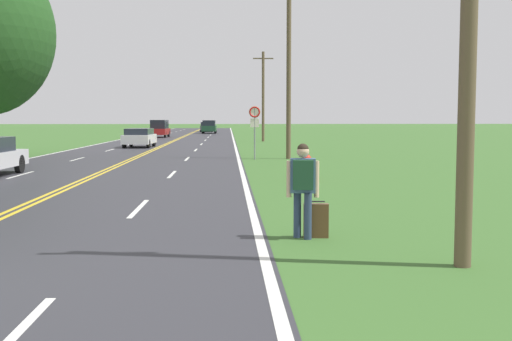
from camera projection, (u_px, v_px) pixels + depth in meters
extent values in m
cube|color=silver|center=(274.00, 296.00, 7.67)|extent=(0.16, 240.00, 0.00)
cube|color=silver|center=(139.00, 208.00, 15.02)|extent=(0.12, 3.00, 0.00)
cube|color=silver|center=(172.00, 174.00, 23.98)|extent=(0.12, 3.00, 0.00)
cube|color=silver|center=(187.00, 159.00, 32.94)|extent=(0.12, 3.00, 0.00)
cube|color=silver|center=(196.00, 150.00, 41.90)|extent=(0.12, 3.00, 0.00)
cube|color=silver|center=(201.00, 144.00, 50.86)|extent=(0.12, 3.00, 0.00)
cube|color=silver|center=(205.00, 140.00, 59.82)|extent=(0.12, 3.00, 0.00)
cube|color=silver|center=(208.00, 137.00, 68.78)|extent=(0.12, 3.00, 0.00)
cube|color=silver|center=(210.00, 135.00, 77.74)|extent=(0.12, 3.00, 0.00)
cube|color=silver|center=(212.00, 133.00, 86.70)|extent=(0.12, 3.00, 0.00)
cube|color=silver|center=(214.00, 132.00, 95.66)|extent=(0.12, 3.00, 0.00)
cube|color=silver|center=(215.00, 130.00, 104.62)|extent=(0.12, 3.00, 0.00)
cube|color=silver|center=(216.00, 129.00, 113.58)|extent=(0.12, 3.00, 0.00)
cube|color=silver|center=(21.00, 175.00, 23.73)|extent=(0.12, 3.00, 0.00)
cube|color=silver|center=(77.00, 159.00, 32.70)|extent=(0.12, 3.00, 0.00)
cube|color=silver|center=(110.00, 150.00, 41.66)|extent=(0.12, 3.00, 0.00)
cube|color=silver|center=(131.00, 144.00, 50.62)|extent=(0.12, 3.00, 0.00)
cube|color=silver|center=(145.00, 140.00, 59.58)|extent=(0.12, 3.00, 0.00)
cube|color=silver|center=(156.00, 137.00, 68.54)|extent=(0.12, 3.00, 0.00)
cube|color=silver|center=(164.00, 135.00, 77.50)|extent=(0.12, 3.00, 0.00)
cube|color=silver|center=(171.00, 133.00, 86.46)|extent=(0.12, 3.00, 0.00)
cube|color=silver|center=(176.00, 132.00, 95.42)|extent=(0.12, 3.00, 0.00)
cube|color=silver|center=(181.00, 130.00, 104.38)|extent=(0.12, 3.00, 0.00)
cube|color=silver|center=(184.00, 129.00, 113.34)|extent=(0.12, 3.00, 0.00)
cylinder|color=navy|center=(297.00, 215.00, 11.42)|extent=(0.13, 0.13, 0.81)
cylinder|color=navy|center=(308.00, 216.00, 11.25)|extent=(0.13, 0.13, 0.81)
cube|color=#4C6B93|center=(303.00, 176.00, 11.28)|extent=(0.46, 0.22, 0.61)
sphere|color=beige|center=(303.00, 151.00, 11.24)|extent=(0.22, 0.22, 0.22)
sphere|color=#2D2319|center=(303.00, 149.00, 11.24)|extent=(0.20, 0.20, 0.20)
cylinder|color=beige|center=(289.00, 179.00, 11.29)|extent=(0.09, 0.09, 0.64)
cylinder|color=beige|center=(317.00, 179.00, 11.27)|extent=(0.09, 0.09, 0.64)
cube|color=#1E472D|center=(303.00, 175.00, 11.10)|extent=(0.37, 0.20, 0.51)
cube|color=brown|center=(316.00, 221.00, 11.44)|extent=(0.46, 0.21, 0.61)
cylinder|color=black|center=(316.00, 201.00, 11.41)|extent=(0.31, 0.05, 0.02)
cylinder|color=red|center=(307.00, 171.00, 21.84)|extent=(0.32, 0.32, 0.66)
sphere|color=red|center=(307.00, 159.00, 21.81)|extent=(0.31, 0.31, 0.31)
cylinder|color=red|center=(313.00, 168.00, 21.84)|extent=(0.08, 0.11, 0.11)
cylinder|color=red|center=(301.00, 168.00, 21.82)|extent=(0.08, 0.11, 0.11)
cylinder|color=gray|center=(255.00, 133.00, 32.51)|extent=(0.07, 0.07, 2.66)
cylinder|color=silver|center=(255.00, 112.00, 32.40)|extent=(0.60, 0.02, 0.60)
torus|color=red|center=(255.00, 112.00, 32.39)|extent=(0.55, 0.07, 0.55)
cube|color=silver|center=(255.00, 123.00, 32.45)|extent=(0.44, 0.02, 0.44)
cylinder|color=brown|center=(289.00, 67.00, 32.76)|extent=(0.24, 0.24, 9.40)
cylinder|color=brown|center=(263.00, 97.00, 56.76)|extent=(0.24, 0.24, 7.92)
cube|color=brown|center=(263.00, 58.00, 56.49)|extent=(1.80, 0.12, 0.10)
cylinder|color=black|center=(20.00, 164.00, 24.64)|extent=(0.21, 0.71, 0.71)
cylinder|color=black|center=(131.00, 142.00, 47.07)|extent=(0.22, 0.64, 0.63)
cylinder|color=black|center=(154.00, 142.00, 47.09)|extent=(0.22, 0.64, 0.63)
cylinder|color=black|center=(124.00, 144.00, 44.50)|extent=(0.22, 0.64, 0.63)
cylinder|color=black|center=(148.00, 144.00, 44.52)|extent=(0.22, 0.64, 0.63)
cube|color=white|center=(139.00, 139.00, 45.77)|extent=(2.01, 4.23, 0.63)
cube|color=#1E232D|center=(139.00, 132.00, 45.73)|extent=(1.75, 2.97, 0.44)
cylinder|color=black|center=(154.00, 134.00, 69.97)|extent=(0.23, 0.71, 0.70)
cylinder|color=black|center=(169.00, 134.00, 69.97)|extent=(0.23, 0.71, 0.70)
cylinder|color=black|center=(150.00, 134.00, 67.32)|extent=(0.23, 0.71, 0.70)
cylinder|color=black|center=(165.00, 134.00, 67.32)|extent=(0.23, 0.71, 0.70)
cube|color=#A81E1E|center=(160.00, 132.00, 68.62)|extent=(1.95, 4.36, 0.62)
cube|color=#1E232D|center=(159.00, 124.00, 68.56)|extent=(1.68, 3.07, 0.92)
cylinder|color=black|center=(215.00, 131.00, 84.06)|extent=(0.21, 0.68, 0.67)
cylinder|color=black|center=(203.00, 131.00, 84.02)|extent=(0.21, 0.68, 0.67)
cylinder|color=black|center=(216.00, 131.00, 86.83)|extent=(0.21, 0.68, 0.67)
cylinder|color=black|center=(204.00, 131.00, 86.79)|extent=(0.21, 0.68, 0.67)
cube|color=#1E472D|center=(209.00, 128.00, 85.40)|extent=(1.93, 4.51, 0.73)
cube|color=#1E232D|center=(209.00, 123.00, 85.34)|extent=(1.68, 3.17, 0.71)
cylinder|color=black|center=(212.00, 130.00, 93.61)|extent=(0.22, 0.62, 0.61)
cylinder|color=black|center=(201.00, 130.00, 93.47)|extent=(0.22, 0.62, 0.61)
cylinder|color=black|center=(212.00, 130.00, 95.89)|extent=(0.22, 0.62, 0.61)
cylinder|color=black|center=(201.00, 130.00, 95.75)|extent=(0.22, 0.62, 0.61)
cube|color=#47474C|center=(206.00, 128.00, 94.65)|extent=(2.02, 3.77, 0.65)
cube|color=#1E232D|center=(206.00, 124.00, 94.60)|extent=(1.75, 2.65, 0.52)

